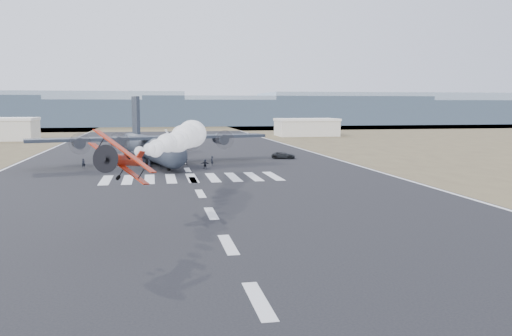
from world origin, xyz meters
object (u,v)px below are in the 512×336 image
object	(u,v)px
crew_e	(150,162)
crew_a	(84,163)
crew_h	(186,160)
aerobatic_biplane	(122,160)
crew_c	(143,161)
crew_d	(161,164)
crew_f	(205,164)
crew_b	(124,163)
support_vehicle	(283,155)
crew_g	(212,161)
hangar_right	(307,127)
transport_aircraft	(150,146)

from	to	relation	value
crew_e	crew_a	bearing A→B (deg)	141.52
crew_a	crew_h	bearing A→B (deg)	-17.56
aerobatic_biplane	crew_c	xyz separation A→B (m)	(0.62, 52.84, -5.44)
crew_d	crew_f	xyz separation A→B (m)	(7.11, -0.81, -0.02)
crew_a	crew_b	xyz separation A→B (m)	(6.60, -0.72, 0.04)
crew_h	crew_f	bearing A→B (deg)	145.58
support_vehicle	aerobatic_biplane	bearing A→B (deg)	171.53
crew_d	crew_e	size ratio (longest dim) A/B	0.87
crew_d	crew_h	xyz separation A→B (m)	(4.34, 5.93, 0.04)
crew_b	crew_g	world-z (taller)	crew_b
crew_h	crew_b	bearing A→B (deg)	46.83
crew_c	crew_f	distance (m)	12.27
crew_e	crew_f	world-z (taller)	crew_e
crew_b	crew_h	distance (m)	10.77
crew_f	crew_g	size ratio (longest dim) A/B	0.98
crew_b	crew_c	bearing A→B (deg)	44.76
crew_c	crew_g	xyz separation A→B (m)	(11.81, -1.93, -0.04)
crew_a	crew_c	distance (m)	9.93
aerobatic_biplane	crew_b	xyz separation A→B (m)	(-2.51, 50.10, -5.44)
support_vehicle	crew_b	size ratio (longest dim) A/B	2.78
hangar_right	crew_g	size ratio (longest dim) A/B	12.78
crew_c	crew_h	world-z (taller)	crew_h
crew_a	transport_aircraft	bearing A→B (deg)	2.73
support_vehicle	crew_h	xyz separation A→B (m)	(-19.51, -7.45, 0.19)
crew_c	crew_f	world-z (taller)	crew_c
crew_a	crew_f	bearing A→B (deg)	-37.57
support_vehicle	crew_e	xyz separation A→B (m)	(-25.74, -9.89, 0.28)
crew_e	support_vehicle	bearing A→B (deg)	-14.10
support_vehicle	crew_a	bearing A→B (deg)	120.31
support_vehicle	crew_h	bearing A→B (deg)	127.00
support_vehicle	crew_e	distance (m)	27.58
crew_b	crew_f	xyz separation A→B (m)	(13.24, -4.21, -0.05)
crew_b	hangar_right	bearing A→B (deg)	59.97
crew_b	crew_f	distance (m)	13.89
crew_h	support_vehicle	bearing A→B (deg)	-125.86
aerobatic_biplane	crew_e	size ratio (longest dim) A/B	2.95
transport_aircraft	crew_h	xyz separation A→B (m)	(6.11, -3.62, -2.29)
hangar_right	crew_c	distance (m)	97.73
crew_d	aerobatic_biplane	bearing A→B (deg)	-120.00
transport_aircraft	aerobatic_biplane	bearing A→B (deg)	-105.35
crew_b	crew_c	size ratio (longest dim) A/B	1.00
crew_e	aerobatic_biplane	bearing A→B (deg)	-127.11
aerobatic_biplane	crew_e	world-z (taller)	aerobatic_biplane
aerobatic_biplane	transport_aircraft	size ratio (longest dim) A/B	0.13
crew_c	crew_g	size ratio (longest dim) A/B	1.05
aerobatic_biplane	transport_aircraft	distance (m)	56.37
support_vehicle	crew_d	distance (m)	27.35
aerobatic_biplane	crew_g	distance (m)	52.68
hangar_right	crew_e	bearing A→B (deg)	-121.59
crew_g	crew_h	xyz separation A→B (m)	(-4.46, 1.72, 0.04)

